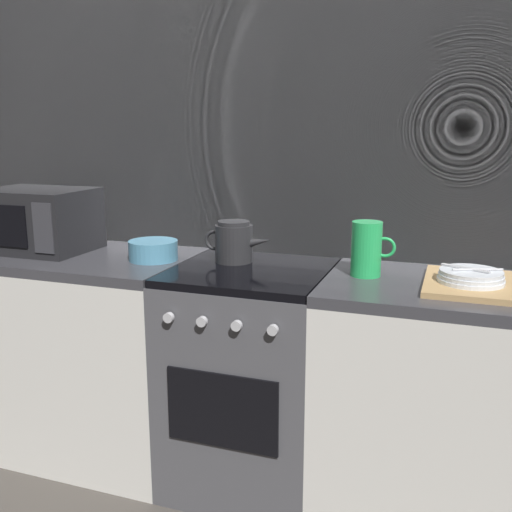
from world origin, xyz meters
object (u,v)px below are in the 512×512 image
at_px(stove_unit, 251,377).
at_px(pitcher, 367,249).
at_px(dish_pile, 470,280).
at_px(kettle, 234,242).
at_px(microwave, 38,220).
at_px(mixing_bowl, 153,250).

xyz_separation_m(stove_unit, pitcher, (0.44, 0.04, 0.55)).
bearing_deg(dish_pile, kettle, 174.23).
relative_size(microwave, dish_pile, 1.15).
xyz_separation_m(mixing_bowl, dish_pile, (1.22, -0.01, -0.02)).
bearing_deg(kettle, mixing_bowl, -166.47).
bearing_deg(dish_pile, pitcher, 173.43).
bearing_deg(dish_pile, microwave, 179.42).
height_order(stove_unit, mixing_bowl, mixing_bowl).
relative_size(microwave, mixing_bowl, 2.30).
bearing_deg(mixing_bowl, dish_pile, -0.59).
bearing_deg(stove_unit, dish_pile, -0.44).
bearing_deg(microwave, dish_pile, -0.58).
distance_m(pitcher, dish_pile, 0.37).
relative_size(kettle, dish_pile, 0.71).
relative_size(microwave, kettle, 1.62).
distance_m(stove_unit, microwave, 1.16).
bearing_deg(mixing_bowl, pitcher, 1.92).
xyz_separation_m(stove_unit, kettle, (-0.10, 0.08, 0.53)).
relative_size(kettle, mixing_bowl, 1.42).
bearing_deg(stove_unit, microwave, 179.31).
xyz_separation_m(microwave, kettle, (0.89, 0.07, -0.05)).
distance_m(kettle, dish_pile, 0.90).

